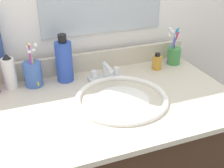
{
  "coord_description": "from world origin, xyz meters",
  "views": [
    {
      "loc": [
        -0.32,
        -0.9,
        1.44
      ],
      "look_at": [
        0.02,
        0.0,
        0.93
      ],
      "focal_mm": 44.29,
      "sensor_mm": 36.0,
      "label": 1
    }
  ],
  "objects_px": {
    "bottle_lotion_white": "(9,72)",
    "faucet": "(106,74)",
    "bottle_oil_amber": "(157,62)",
    "cup_green": "(174,54)",
    "bottle_shampoo_blue": "(64,61)",
    "cup_blue_plastic": "(33,73)"
  },
  "relations": [
    {
      "from": "cup_blue_plastic",
      "to": "cup_green",
      "type": "relative_size",
      "value": 1.01
    },
    {
      "from": "bottle_lotion_white",
      "to": "bottle_oil_amber",
      "type": "xyz_separation_m",
      "value": [
        0.69,
        -0.05,
        -0.04
      ]
    },
    {
      "from": "faucet",
      "to": "bottle_shampoo_blue",
      "type": "distance_m",
      "value": 0.2
    },
    {
      "from": "bottle_lotion_white",
      "to": "bottle_shampoo_blue",
      "type": "xyz_separation_m",
      "value": [
        0.24,
        -0.01,
        0.02
      ]
    },
    {
      "from": "bottle_oil_amber",
      "to": "bottle_shampoo_blue",
      "type": "distance_m",
      "value": 0.46
    },
    {
      "from": "faucet",
      "to": "bottle_lotion_white",
      "type": "bearing_deg",
      "value": 170.65
    },
    {
      "from": "bottle_oil_amber",
      "to": "cup_blue_plastic",
      "type": "relative_size",
      "value": 0.43
    },
    {
      "from": "bottle_shampoo_blue",
      "to": "cup_blue_plastic",
      "type": "bearing_deg",
      "value": 179.71
    },
    {
      "from": "faucet",
      "to": "cup_blue_plastic",
      "type": "bearing_deg",
      "value": 170.19
    },
    {
      "from": "bottle_lotion_white",
      "to": "cup_green",
      "type": "bearing_deg",
      "value": -1.58
    },
    {
      "from": "bottle_lotion_white",
      "to": "cup_blue_plastic",
      "type": "distance_m",
      "value": 0.1
    },
    {
      "from": "faucet",
      "to": "bottle_oil_amber",
      "type": "height_order",
      "value": "bottle_oil_amber"
    },
    {
      "from": "bottle_lotion_white",
      "to": "bottle_shampoo_blue",
      "type": "distance_m",
      "value": 0.24
    },
    {
      "from": "bottle_shampoo_blue",
      "to": "cup_green",
      "type": "bearing_deg",
      "value": -0.85
    },
    {
      "from": "bottle_lotion_white",
      "to": "faucet",
      "type": "bearing_deg",
      "value": -9.35
    },
    {
      "from": "bottle_oil_amber",
      "to": "cup_green",
      "type": "height_order",
      "value": "cup_green"
    },
    {
      "from": "bottle_lotion_white",
      "to": "cup_green",
      "type": "xyz_separation_m",
      "value": [
        0.8,
        -0.02,
        -0.02
      ]
    },
    {
      "from": "faucet",
      "to": "cup_blue_plastic",
      "type": "distance_m",
      "value": 0.32
    },
    {
      "from": "bottle_shampoo_blue",
      "to": "cup_blue_plastic",
      "type": "distance_m",
      "value": 0.14
    },
    {
      "from": "bottle_shampoo_blue",
      "to": "cup_green",
      "type": "xyz_separation_m",
      "value": [
        0.56,
        -0.01,
        -0.04
      ]
    },
    {
      "from": "bottle_lotion_white",
      "to": "cup_blue_plastic",
      "type": "height_order",
      "value": "cup_blue_plastic"
    },
    {
      "from": "bottle_oil_amber",
      "to": "bottle_shampoo_blue",
      "type": "xyz_separation_m",
      "value": [
        -0.45,
        0.04,
        0.06
      ]
    }
  ]
}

